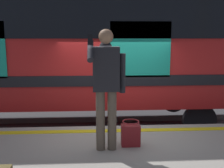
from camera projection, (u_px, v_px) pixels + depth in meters
ground_plane at (118, 166)px, 5.70m from camera, size 25.01×25.01×0.00m
safety_line at (119, 131)px, 5.25m from camera, size 16.34×0.16×0.01m
track_rail_near at (113, 136)px, 7.19m from camera, size 21.67×0.08×0.16m
track_rail_far at (110, 119)px, 8.60m from camera, size 21.67×0.08×0.16m
train_carriage at (65, 37)px, 7.38m from camera, size 10.21×2.90×4.10m
passenger at (106, 80)px, 4.22m from camera, size 0.57×0.55×1.87m
handbag at (131, 134)px, 4.53m from camera, size 0.31×0.28×0.41m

